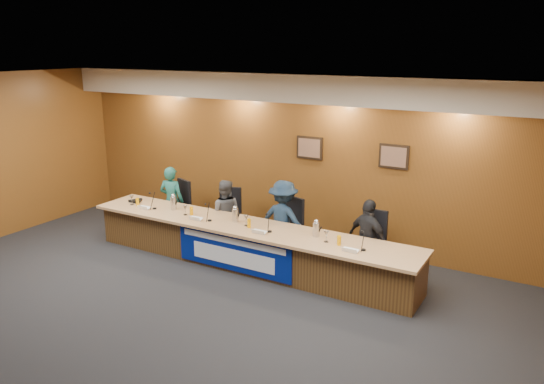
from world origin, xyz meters
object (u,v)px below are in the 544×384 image
(panelist_d, at_px, (368,239))
(panelist_c, at_px, (283,220))
(office_chair_b, at_px, (228,220))
(dais_body, at_px, (247,246))
(panelist_a, at_px, (172,201))
(panelist_b, at_px, (225,213))
(office_chair_c, at_px, (286,231))
(carafe_left, at_px, (174,203))
(speakerphone, at_px, (136,201))
(banner, at_px, (233,253))
(office_chair_a, at_px, (176,210))
(office_chair_d, at_px, (370,248))
(carafe_right, at_px, (316,230))
(carafe_mid, at_px, (235,215))

(panelist_d, bearing_deg, panelist_c, 21.51)
(panelist_d, xyz_separation_m, office_chair_b, (-2.82, 0.10, -0.18))
(dais_body, relative_size, panelist_c, 4.18)
(panelist_a, relative_size, panelist_b, 1.08)
(office_chair_c, bearing_deg, carafe_left, -146.23)
(office_chair_c, distance_m, speakerphone, 3.03)
(banner, distance_m, office_chair_a, 2.40)
(dais_body, bearing_deg, office_chair_d, 19.10)
(office_chair_a, bearing_deg, carafe_right, 9.10)
(carafe_left, bearing_deg, office_chair_b, 40.72)
(dais_body, bearing_deg, office_chair_b, 141.60)
(panelist_b, distance_m, office_chair_b, 0.19)
(office_chair_a, bearing_deg, carafe_left, -31.90)
(panelist_c, xyz_separation_m, office_chair_d, (1.56, 0.10, -0.24))
(office_chair_b, bearing_deg, panelist_c, -24.61)
(carafe_left, bearing_deg, panelist_c, 15.36)
(panelist_d, bearing_deg, panelist_b, 21.51)
(office_chair_d, bearing_deg, dais_body, -162.35)
(banner, distance_m, carafe_mid, 0.70)
(panelist_a, relative_size, office_chair_b, 2.91)
(banner, height_order, panelist_a, panelist_a)
(panelist_a, height_order, office_chair_d, panelist_a)
(panelist_b, bearing_deg, speakerphone, -5.64)
(office_chair_d, bearing_deg, panelist_a, 179.95)
(office_chair_c, height_order, carafe_mid, carafe_mid)
(panelist_d, distance_m, office_chair_a, 4.10)
(panelist_c, relative_size, carafe_mid, 6.39)
(panelist_b, xyz_separation_m, panelist_d, (2.82, 0.00, 0.02))
(panelist_d, distance_m, office_chair_d, 0.21)
(panelist_a, relative_size, panelist_c, 0.97)
(banner, bearing_deg, panelist_b, 130.76)
(dais_body, distance_m, office_chair_c, 0.80)
(panelist_b, height_order, carafe_mid, panelist_b)
(panelist_a, bearing_deg, carafe_left, 122.56)
(banner, distance_m, office_chair_c, 1.17)
(carafe_left, xyz_separation_m, carafe_mid, (1.37, -0.00, -0.01))
(office_chair_c, distance_m, carafe_right, 1.15)
(dais_body, relative_size, office_chair_c, 12.50)
(panelist_d, xyz_separation_m, office_chair_c, (-1.56, 0.10, -0.18))
(banner, distance_m, office_chair_d, 2.25)
(panelist_b, distance_m, office_chair_a, 1.29)
(banner, xyz_separation_m, carafe_mid, (-0.24, 0.44, 0.48))
(office_chair_a, height_order, carafe_right, carafe_right)
(office_chair_b, distance_m, office_chair_d, 2.82)
(dais_body, xyz_separation_m, carafe_right, (1.28, 0.06, 0.52))
(banner, xyz_separation_m, speakerphone, (-2.55, 0.45, 0.40))
(panelist_a, xyz_separation_m, office_chair_d, (4.10, 0.10, -0.22))
(panelist_d, relative_size, speakerphone, 4.14)
(carafe_mid, xyz_separation_m, speakerphone, (-2.31, 0.01, -0.09))
(office_chair_c, bearing_deg, panelist_b, -159.64)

